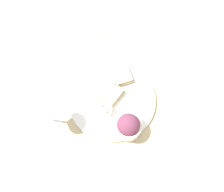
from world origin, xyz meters
TOP-DOWN VIEW (x-y plane):
  - ground_plane at (0.00, 0.00)m, footprint 4.00×4.00m
  - dinner_plate at (0.00, 0.00)m, footprint 0.33×0.33m
  - salad_bowl at (0.02, -0.13)m, footprint 0.09×0.09m
  - sauce_ramekin at (-0.04, -0.05)m, footprint 0.05×0.05m
  - cheese_toast_near at (0.06, 0.07)m, footprint 0.08×0.08m
  - cheese_toast_far at (-0.00, 0.01)m, footprint 0.10×0.10m
  - wine_glass at (-0.23, -0.02)m, footprint 0.08×0.08m
  - fork at (-0.00, 0.28)m, footprint 0.18×0.04m

SIDE VIEW (x-z plane):
  - ground_plane at x=0.00m, z-range 0.00..0.00m
  - fork at x=0.00m, z-range 0.00..0.01m
  - dinner_plate at x=0.00m, z-range 0.00..0.01m
  - cheese_toast_far at x=0.00m, z-range 0.01..0.04m
  - cheese_toast_near at x=0.06m, z-range 0.01..0.04m
  - sauce_ramekin at x=-0.04m, z-range 0.02..0.05m
  - salad_bowl at x=0.02m, z-range 0.01..0.10m
  - wine_glass at x=-0.23m, z-range 0.03..0.18m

